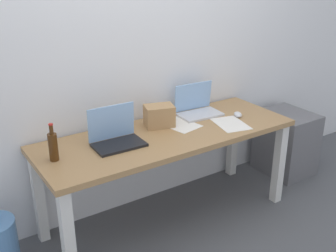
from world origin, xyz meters
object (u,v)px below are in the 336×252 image
(beer_bottle, at_px, (53,146))
(filing_cabinet, at_px, (286,142))
(desk, at_px, (168,145))
(cardboard_box, at_px, (159,116))
(laptop_right, at_px, (197,108))
(computer_mouse, at_px, (238,114))
(laptop_left, at_px, (116,136))

(beer_bottle, xyz_separation_m, filing_cabinet, (2.17, 0.03, -0.53))
(desk, xyz_separation_m, cardboard_box, (0.01, 0.14, 0.17))
(desk, height_order, filing_cabinet, desk)
(beer_bottle, bearing_deg, laptop_right, 7.49)
(laptop_right, relative_size, computer_mouse, 3.48)
(desk, bearing_deg, laptop_left, 176.16)
(laptop_right, relative_size, cardboard_box, 1.66)
(beer_bottle, height_order, cardboard_box, beer_bottle)
(cardboard_box, bearing_deg, desk, -95.81)
(desk, xyz_separation_m, beer_bottle, (-0.83, 0.02, 0.19))
(cardboard_box, relative_size, filing_cabinet, 0.36)
(cardboard_box, bearing_deg, computer_mouse, -15.66)
(laptop_left, bearing_deg, cardboard_box, 15.21)
(beer_bottle, relative_size, computer_mouse, 2.42)
(laptop_right, relative_size, filing_cabinet, 0.60)
(beer_bottle, distance_m, computer_mouse, 1.46)
(filing_cabinet, bearing_deg, beer_bottle, -179.26)
(laptop_right, bearing_deg, desk, -155.32)
(computer_mouse, height_order, filing_cabinet, computer_mouse)
(desk, relative_size, laptop_right, 5.46)
(desk, distance_m, laptop_left, 0.43)
(desk, height_order, cardboard_box, cardboard_box)
(desk, relative_size, computer_mouse, 18.99)
(computer_mouse, xyz_separation_m, cardboard_box, (-0.62, 0.17, 0.06))
(beer_bottle, bearing_deg, desk, -1.60)
(laptop_right, xyz_separation_m, filing_cabinet, (0.95, -0.13, -0.49))
(cardboard_box, bearing_deg, filing_cabinet, -3.75)
(desk, relative_size, laptop_left, 5.58)
(laptop_left, height_order, filing_cabinet, laptop_left)
(desk, relative_size, cardboard_box, 9.03)
(laptop_left, bearing_deg, computer_mouse, -3.43)
(cardboard_box, height_order, filing_cabinet, cardboard_box)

